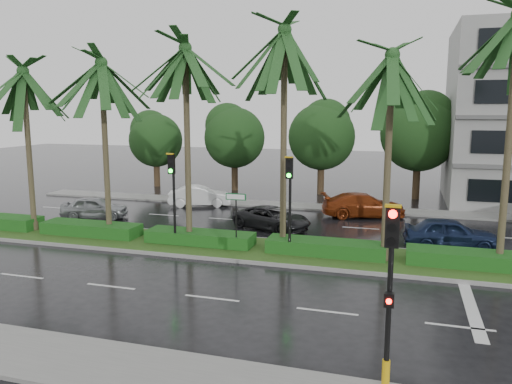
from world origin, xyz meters
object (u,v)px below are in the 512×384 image
(signal_median_left, at_px, (173,186))
(street_sign, at_px, (236,207))
(car_blue, at_px, (450,233))
(car_white, at_px, (200,196))
(car_darkgrey, at_px, (272,218))
(signal_near, at_px, (389,291))
(car_red, at_px, (363,205))
(car_silver, at_px, (95,208))

(signal_median_left, height_order, street_sign, signal_median_left)
(street_sign, xyz_separation_m, car_blue, (9.36, 3.72, -1.41))
(car_white, xyz_separation_m, car_blue, (15.36, -6.15, 0.03))
(car_white, xyz_separation_m, car_darkgrey, (6.36, -4.92, -0.07))
(street_sign, height_order, car_blue, street_sign)
(signal_median_left, relative_size, car_darkgrey, 0.99)
(street_sign, distance_m, car_white, 11.64)
(signal_near, distance_m, car_white, 23.70)
(signal_median_left, bearing_deg, car_blue, 17.51)
(car_white, relative_size, car_blue, 1.00)
(signal_near, height_order, car_white, signal_near)
(signal_near, bearing_deg, car_white, 123.37)
(car_red, bearing_deg, signal_near, 168.44)
(car_white, bearing_deg, signal_near, -165.32)
(car_silver, distance_m, car_darkgrey, 10.87)
(signal_near, xyz_separation_m, car_white, (-13.00, 19.74, -1.82))
(car_red, bearing_deg, street_sign, 135.27)
(signal_near, xyz_separation_m, car_silver, (-17.50, 14.34, -1.84))
(car_darkgrey, distance_m, car_blue, 9.08)
(car_red, height_order, car_blue, car_red)
(street_sign, height_order, car_darkgrey, street_sign)
(signal_near, height_order, car_silver, signal_near)
(signal_median_left, height_order, car_darkgrey, signal_median_left)
(signal_near, distance_m, signal_median_left, 13.93)
(signal_median_left, height_order, car_silver, signal_median_left)
(car_blue, bearing_deg, street_sign, 106.08)
(signal_near, xyz_separation_m, car_blue, (2.36, 13.59, -1.79))
(street_sign, height_order, car_red, street_sign)
(car_darkgrey, height_order, car_red, car_red)
(signal_near, bearing_deg, signal_median_left, 135.91)
(car_silver, bearing_deg, signal_near, -146.05)
(signal_median_left, bearing_deg, car_darkgrey, 56.80)
(signal_near, relative_size, car_white, 1.05)
(car_darkgrey, bearing_deg, car_white, 73.20)
(signal_near, xyz_separation_m, car_red, (-2.14, 19.45, -1.78))
(signal_median_left, relative_size, car_red, 0.87)
(car_red, bearing_deg, car_darkgrey, 118.00)
(signal_near, xyz_separation_m, street_sign, (-7.00, 9.87, -0.38))
(car_white, relative_size, car_darkgrey, 0.95)
(car_red, bearing_deg, car_white, 70.63)
(car_darkgrey, distance_m, car_red, 6.46)
(car_silver, height_order, car_white, car_white)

